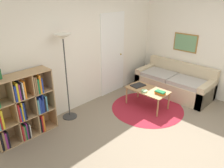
% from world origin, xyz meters
% --- Properties ---
extents(ground_plane, '(14.00, 14.00, 0.00)m').
position_xyz_m(ground_plane, '(0.00, 0.00, 0.00)').
color(ground_plane, gray).
extents(wall_back, '(7.66, 0.11, 2.60)m').
position_xyz_m(wall_back, '(0.03, 2.28, 1.29)').
color(wall_back, silver).
rests_on(wall_back, ground_plane).
extents(wall_right, '(0.08, 5.25, 2.60)m').
position_xyz_m(wall_right, '(2.35, 1.13, 1.30)').
color(wall_right, silver).
rests_on(wall_right, ground_plane).
extents(rug, '(1.65, 1.65, 0.01)m').
position_xyz_m(rug, '(0.76, 1.03, 0.00)').
color(rug, maroon).
rests_on(rug, ground_plane).
extents(bookshelf, '(1.10, 0.34, 1.22)m').
position_xyz_m(bookshelf, '(-1.67, 2.06, 0.60)').
color(bookshelf, tan).
rests_on(bookshelf, ground_plane).
extents(floor_lamp, '(0.32, 0.32, 1.78)m').
position_xyz_m(floor_lamp, '(-0.70, 2.02, 1.48)').
color(floor_lamp, '#333333').
rests_on(floor_lamp, ground_plane).
extents(couch, '(0.86, 1.90, 0.78)m').
position_xyz_m(couch, '(1.94, 1.01, 0.27)').
color(couch, '#CCB793').
rests_on(couch, ground_plane).
extents(coffee_table, '(0.53, 0.95, 0.43)m').
position_xyz_m(coffee_table, '(0.83, 1.10, 0.39)').
color(coffee_table, '#AD7F51').
rests_on(coffee_table, ground_plane).
extents(laptop, '(0.34, 0.27, 0.02)m').
position_xyz_m(laptop, '(0.84, 1.38, 0.44)').
color(laptop, black).
rests_on(laptop, coffee_table).
extents(bowl, '(0.13, 0.13, 0.04)m').
position_xyz_m(bowl, '(0.67, 1.08, 0.45)').
color(bowl, '#9ED193').
rests_on(bowl, coffee_table).
extents(book_stack_on_table, '(0.14, 0.23, 0.07)m').
position_xyz_m(book_stack_on_table, '(0.82, 0.76, 0.47)').
color(book_stack_on_table, orange).
rests_on(book_stack_on_table, coffee_table).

